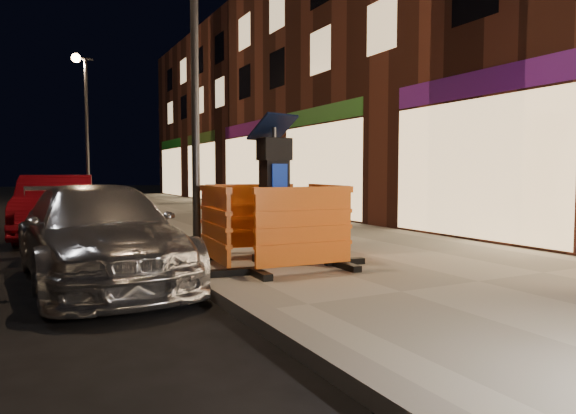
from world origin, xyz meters
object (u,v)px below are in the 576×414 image
barrier_back (250,219)px  barrier_bldgside (327,221)px  barrier_kerbside (215,227)px  barrier_front (304,230)px  car_red (58,238)px  parking_kiosk (274,193)px  car_silver (100,281)px

barrier_back → barrier_bldgside: 1.34m
barrier_bldgside → barrier_kerbside: bearing=98.7°
barrier_front → car_red: barrier_front is taller
parking_kiosk → car_red: parking_kiosk is taller
barrier_front → car_silver: bearing=151.6°
barrier_bldgside → car_red: 7.16m
barrier_back → car_red: 5.88m
parking_kiosk → barrier_front: (0.00, -0.95, -0.47)m
barrier_kerbside → car_silver: bearing=76.9°
car_red → parking_kiosk: bearing=-59.6°
barrier_back → car_red: barrier_back is taller
barrier_back → car_red: (-2.73, 5.15, -0.74)m
barrier_bldgside → car_red: bearing=39.8°
parking_kiosk → barrier_kerbside: (-0.95, 0.00, -0.47)m
barrier_front → parking_kiosk: bearing=91.7°
parking_kiosk → car_red: (-2.73, 6.10, -1.21)m
barrier_kerbside → car_silver: (-1.53, 0.49, -0.74)m
barrier_front → car_silver: 2.96m
car_silver → car_red: (-0.25, 5.61, 0.00)m
car_silver → parking_kiosk: bearing=-14.5°
barrier_kerbside → car_red: (-1.78, 6.10, -0.74)m
barrier_back → car_silver: size_ratio=0.33×
barrier_front → car_silver: barrier_front is taller
barrier_back → barrier_kerbside: size_ratio=1.00×
parking_kiosk → barrier_bldgside: bearing=6.7°
barrier_back → barrier_kerbside: same height
barrier_kerbside → barrier_bldgside: same height
barrier_kerbside → barrier_bldgside: 1.90m
parking_kiosk → barrier_kerbside: parking_kiosk is taller
barrier_front → barrier_back: (0.00, 1.90, 0.00)m
barrier_kerbside → car_red: barrier_kerbside is taller
barrier_front → barrier_kerbside: size_ratio=1.00×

